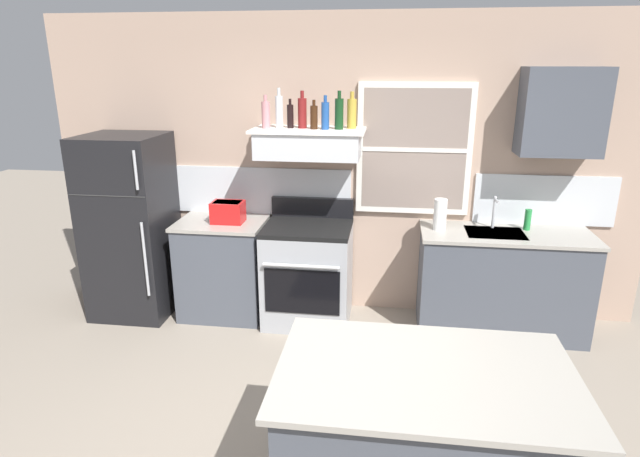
% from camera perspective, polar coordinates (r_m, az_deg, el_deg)
% --- Properties ---
extents(back_wall, '(5.40, 0.11, 2.70)m').
position_cam_1_polar(back_wall, '(4.83, 2.62, 6.49)').
color(back_wall, tan).
rests_on(back_wall, ground_plane).
extents(refrigerator, '(0.70, 0.72, 1.68)m').
position_cam_1_polar(refrigerator, '(5.14, -19.87, 0.21)').
color(refrigerator, black).
rests_on(refrigerator, ground_plane).
extents(counter_left_of_stove, '(0.79, 0.63, 0.91)m').
position_cam_1_polar(counter_left_of_stove, '(4.99, -10.37, -4.17)').
color(counter_left_of_stove, '#474C56').
rests_on(counter_left_of_stove, ground_plane).
extents(toaster, '(0.30, 0.20, 0.19)m').
position_cam_1_polar(toaster, '(4.76, -9.96, 1.81)').
color(toaster, red).
rests_on(toaster, counter_left_of_stove).
extents(stove_range, '(0.76, 0.69, 1.09)m').
position_cam_1_polar(stove_range, '(4.77, -1.30, -4.79)').
color(stove_range, '#9EA0A5').
rests_on(stove_range, ground_plane).
extents(range_hood_shelf, '(0.96, 0.52, 0.24)m').
position_cam_1_polar(range_hood_shelf, '(4.55, -1.21, 9.29)').
color(range_hood_shelf, silver).
extents(bottle_rose_pink, '(0.07, 0.07, 0.28)m').
position_cam_1_polar(bottle_rose_pink, '(4.56, -5.90, 12.22)').
color(bottle_rose_pink, '#C67F84').
rests_on(bottle_rose_pink, range_hood_shelf).
extents(bottle_clear_tall, '(0.06, 0.06, 0.33)m').
position_cam_1_polar(bottle_clear_tall, '(4.59, -4.45, 12.58)').
color(bottle_clear_tall, silver).
rests_on(bottle_clear_tall, range_hood_shelf).
extents(bottle_balsamic_dark, '(0.06, 0.06, 0.24)m').
position_cam_1_polar(bottle_balsamic_dark, '(4.56, -3.24, 12.11)').
color(bottle_balsamic_dark, black).
rests_on(bottle_balsamic_dark, range_hood_shelf).
extents(bottle_red_label_wine, '(0.07, 0.07, 0.31)m').
position_cam_1_polar(bottle_red_label_wine, '(4.55, -1.93, 12.47)').
color(bottle_red_label_wine, maroon).
rests_on(bottle_red_label_wine, range_hood_shelf).
extents(bottle_brown_stout, '(0.06, 0.06, 0.24)m').
position_cam_1_polar(bottle_brown_stout, '(4.48, -0.66, 12.02)').
color(bottle_brown_stout, '#381E0F').
rests_on(bottle_brown_stout, range_hood_shelf).
extents(bottle_blue_liqueur, '(0.07, 0.07, 0.28)m').
position_cam_1_polar(bottle_blue_liqueur, '(4.45, 0.57, 12.20)').
color(bottle_blue_liqueur, '#1E478C').
rests_on(bottle_blue_liqueur, range_hood_shelf).
extents(bottle_dark_green_wine, '(0.07, 0.07, 0.31)m').
position_cam_1_polar(bottle_dark_green_wine, '(4.46, 2.09, 12.39)').
color(bottle_dark_green_wine, '#143819').
rests_on(bottle_dark_green_wine, range_hood_shelf).
extents(bottle_champagne_gold_foil, '(0.08, 0.08, 0.30)m').
position_cam_1_polar(bottle_champagne_gold_foil, '(4.54, 3.47, 12.40)').
color(bottle_champagne_gold_foil, '#B29333').
rests_on(bottle_champagne_gold_foil, range_hood_shelf).
extents(counter_right_with_sink, '(1.43, 0.63, 0.91)m').
position_cam_1_polar(counter_right_with_sink, '(4.86, 19.08, -5.48)').
color(counter_right_with_sink, '#474C56').
rests_on(counter_right_with_sink, ground_plane).
extents(sink_faucet, '(0.03, 0.17, 0.28)m').
position_cam_1_polar(sink_faucet, '(4.73, 18.44, 2.02)').
color(sink_faucet, silver).
rests_on(sink_faucet, counter_right_with_sink).
extents(paper_towel_roll, '(0.11, 0.11, 0.27)m').
position_cam_1_polar(paper_towel_roll, '(4.58, 12.90, 1.49)').
color(paper_towel_roll, white).
rests_on(paper_towel_roll, counter_right_with_sink).
extents(dish_soap_bottle, '(0.06, 0.06, 0.18)m').
position_cam_1_polar(dish_soap_bottle, '(4.82, 21.60, 0.90)').
color(dish_soap_bottle, '#268C3F').
rests_on(dish_soap_bottle, counter_right_with_sink).
extents(kitchen_island, '(1.40, 0.90, 0.91)m').
position_cam_1_polar(kitchen_island, '(2.85, 10.84, -22.64)').
color(kitchen_island, '#474C56').
rests_on(kitchen_island, ground_plane).
extents(upper_cabinet_right, '(0.64, 0.32, 0.70)m').
position_cam_1_polar(upper_cabinet_right, '(4.74, 24.76, 11.41)').
color(upper_cabinet_right, '#474C56').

